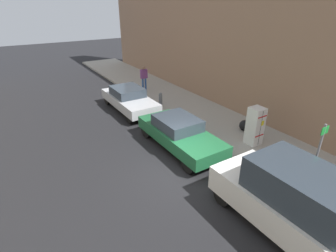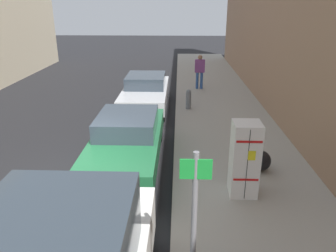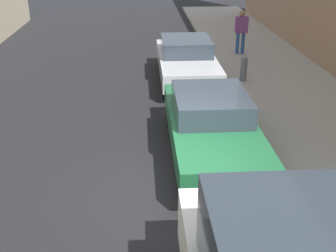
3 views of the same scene
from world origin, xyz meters
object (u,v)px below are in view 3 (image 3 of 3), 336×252
at_px(fire_hydrant, 244,68).
at_px(parked_sedan_silver, 186,59).
at_px(pedestrian_walking_far, 241,29).
at_px(parked_sedan_green, 211,124).

xyz_separation_m(fire_hydrant, parked_sedan_silver, (1.84, -0.62, 0.16)).
height_order(pedestrian_walking_far, parked_sedan_silver, pedestrian_walking_far).
bearing_deg(pedestrian_walking_far, parked_sedan_silver, -122.42).
bearing_deg(pedestrian_walking_far, parked_sedan_green, -97.74).
relative_size(fire_hydrant, parked_sedan_green, 0.18).
distance_m(fire_hydrant, pedestrian_walking_far, 3.53).
xyz_separation_m(pedestrian_walking_far, parked_sedan_silver, (2.48, 2.80, -0.42)).
height_order(pedestrian_walking_far, parked_sedan_green, pedestrian_walking_far).
distance_m(pedestrian_walking_far, parked_sedan_silver, 3.76).
bearing_deg(fire_hydrant, parked_sedan_silver, -18.68).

